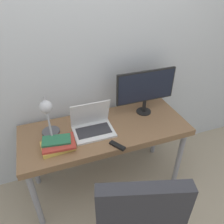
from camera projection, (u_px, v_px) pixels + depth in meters
The scene contains 8 objects.
ground_plane at pixel (116, 205), 2.14m from camera, with size 12.00×12.00×0.00m, color tan.
wall_back at pixel (91, 54), 1.94m from camera, with size 8.00×0.05×2.60m.
desk at pixel (105, 134), 2.01m from camera, with size 1.51×0.60×0.74m.
laptop at pixel (92, 125), 1.91m from camera, with size 0.35×0.26×0.27m.
monitor at pixel (146, 88), 2.03m from camera, with size 0.58×0.14×0.44m.
desk_lamp at pixel (48, 116), 1.69m from camera, with size 0.15×0.29×0.41m.
book_stack at pixel (58, 144), 1.74m from camera, with size 0.28×0.22×0.07m.
tv_remote at pixel (117, 146), 1.76m from camera, with size 0.11×0.14×0.02m.
Camera 1 is at (-0.47, -1.18, 1.95)m, focal length 35.00 mm.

